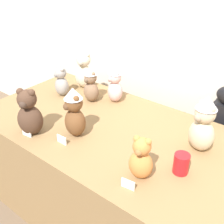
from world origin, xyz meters
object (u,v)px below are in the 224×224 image
object	(u,v)px
teddy_bear_blush	(115,84)
teddy_bear_cream	(84,71)
display_table	(112,174)
teddy_bear_chestnut	(74,113)
teddy_bear_sand	(203,124)
teddy_bear_cocoa	(29,114)
teddy_bear_ginger	(141,159)
teddy_bear_ash	(61,82)
teddy_bear_mocha	(91,85)
party_cup_red	(181,164)

from	to	relation	value
teddy_bear_blush	teddy_bear_cream	bearing A→B (deg)	-161.87
display_table	teddy_bear_chestnut	distance (m)	0.59
teddy_bear_sand	teddy_bear_cocoa	bearing A→B (deg)	-127.62
teddy_bear_ginger	teddy_bear_cocoa	size ratio (longest dim) A/B	0.78
teddy_bear_sand	teddy_bear_cream	bearing A→B (deg)	-167.96
display_table	teddy_bear_blush	bearing A→B (deg)	124.85
teddy_bear_ash	teddy_bear_cream	bearing A→B (deg)	95.22
teddy_bear_sand	teddy_bear_cocoa	distance (m)	1.01
teddy_bear_cocoa	teddy_bear_ginger	bearing A→B (deg)	-18.99
teddy_bear_sand	teddy_bear_chestnut	bearing A→B (deg)	-129.90
teddy_bear_ginger	display_table	bearing A→B (deg)	135.99
display_table	teddy_bear_cocoa	bearing A→B (deg)	-135.46
display_table	teddy_bear_ginger	bearing A→B (deg)	-34.05
teddy_bear_ginger	teddy_bear_blush	world-z (taller)	teddy_bear_blush
teddy_bear_cocoa	teddy_bear_ash	size ratio (longest dim) A/B	1.29
teddy_bear_cocoa	teddy_bear_blush	world-z (taller)	teddy_bear_cocoa
teddy_bear_mocha	teddy_bear_ash	bearing A→B (deg)	-158.75
teddy_bear_sand	teddy_bear_chestnut	distance (m)	0.73
teddy_bear_cocoa	teddy_bear_chestnut	bearing A→B (deg)	9.29
teddy_bear_ash	party_cup_red	bearing A→B (deg)	2.52
teddy_bear_cocoa	teddy_bear_ash	distance (m)	0.55
teddy_bear_ginger	teddy_bear_ash	world-z (taller)	teddy_bear_ginger
teddy_bear_chestnut	teddy_bear_blush	world-z (taller)	teddy_bear_chestnut
display_table	teddy_bear_mocha	world-z (taller)	teddy_bear_mocha
teddy_bear_sand	teddy_bear_blush	size ratio (longest dim) A/B	1.21
teddy_bear_ginger	teddy_bear_ash	size ratio (longest dim) A/B	1.01
display_table	teddy_bear_sand	world-z (taller)	teddy_bear_sand
teddy_bear_chestnut	teddy_bear_cream	bearing A→B (deg)	146.50
teddy_bear_mocha	party_cup_red	distance (m)	0.94
teddy_bear_chestnut	teddy_bear_ginger	bearing A→B (deg)	10.60
teddy_bear_chestnut	teddy_bear_cocoa	distance (m)	0.27
teddy_bear_blush	party_cup_red	bearing A→B (deg)	-3.95
teddy_bear_ginger	teddy_bear_cream	distance (m)	1.13
teddy_bear_ginger	teddy_bear_mocha	world-z (taller)	teddy_bear_mocha
teddy_bear_ginger	party_cup_red	xyz separation A→B (m)	(0.14, 0.15, -0.06)
teddy_bear_ash	teddy_bear_cream	distance (m)	0.22
teddy_bear_cocoa	teddy_bear_mocha	world-z (taller)	teddy_bear_cocoa
teddy_bear_blush	teddy_bear_cream	size ratio (longest dim) A/B	0.91
display_table	teddy_bear_blush	distance (m)	0.65
display_table	teddy_bear_cream	xyz separation A→B (m)	(-0.57, 0.36, 0.53)
teddy_bear_cream	teddy_bear_ash	bearing A→B (deg)	-116.65
teddy_bear_ash	teddy_bear_cream	size ratio (longest dim) A/B	0.78
teddy_bear_chestnut	teddy_bear_blush	bearing A→B (deg)	117.36
teddy_bear_ginger	teddy_bear_mocha	bearing A→B (deg)	138.15
display_table	party_cup_red	size ratio (longest dim) A/B	16.82
teddy_bear_blush	teddy_bear_ash	size ratio (longest dim) A/B	1.18
teddy_bear_sand	teddy_bear_mocha	xyz separation A→B (m)	(-0.88, 0.06, -0.03)
display_table	teddy_bear_chestnut	xyz separation A→B (m)	(-0.13, -0.19, 0.54)
display_table	teddy_bear_cocoa	xyz separation A→B (m)	(-0.36, -0.35, 0.53)
teddy_bear_ginger	teddy_bear_cream	world-z (taller)	teddy_bear_cream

